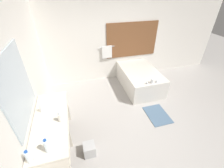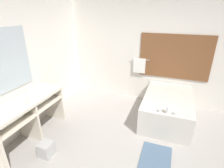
# 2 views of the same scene
# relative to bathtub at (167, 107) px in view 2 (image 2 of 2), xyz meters

# --- Properties ---
(ground_plane) EXTENTS (16.00, 16.00, 0.00)m
(ground_plane) POSITION_rel_bathtub_xyz_m (-0.55, -1.38, -0.32)
(ground_plane) COLOR #A8A39E
(ground_plane) RESTS_ON ground
(wall_back_with_blinds) EXTENTS (7.40, 0.13, 2.70)m
(wall_back_with_blinds) POSITION_rel_bathtub_xyz_m (-0.53, 0.85, 1.02)
(wall_back_with_blinds) COLOR white
(wall_back_with_blinds) RESTS_ON ground_plane
(wall_left_with_mirror) EXTENTS (0.08, 7.40, 2.70)m
(wall_left_with_mirror) POSITION_rel_bathtub_xyz_m (-2.78, -1.38, 1.03)
(wall_left_with_mirror) COLOR white
(wall_left_with_mirror) RESTS_ON ground_plane
(vanity_counter) EXTENTS (0.57, 1.56, 0.85)m
(vanity_counter) POSITION_rel_bathtub_xyz_m (-2.45, -1.59, 0.31)
(vanity_counter) COLOR beige
(vanity_counter) RESTS_ON ground_plane
(sink_faucet) EXTENTS (0.09, 0.04, 0.18)m
(sink_faucet) POSITION_rel_bathtub_xyz_m (-2.61, -1.38, 0.61)
(sink_faucet) COLOR silver
(sink_faucet) RESTS_ON vanity_counter
(bathtub) EXTENTS (1.03, 1.63, 0.71)m
(bathtub) POSITION_rel_bathtub_xyz_m (0.00, 0.00, 0.00)
(bathtub) COLOR silver
(bathtub) RESTS_ON ground_plane
(soap_dispenser) EXTENTS (0.06, 0.06, 0.18)m
(soap_dispenser) POSITION_rel_bathtub_xyz_m (-2.28, -1.70, 0.61)
(soap_dispenser) COLOR white
(soap_dispenser) RESTS_ON vanity_counter
(waste_bin) EXTENTS (0.22, 0.22, 0.26)m
(waste_bin) POSITION_rel_bathtub_xyz_m (-1.88, -1.88, -0.19)
(waste_bin) COLOR #B2B2B2
(waste_bin) RESTS_ON ground_plane
(bath_mat) EXTENTS (0.51, 0.70, 0.02)m
(bath_mat) POSITION_rel_bathtub_xyz_m (-0.07, -1.31, -0.32)
(bath_mat) COLOR slate
(bath_mat) RESTS_ON ground_plane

